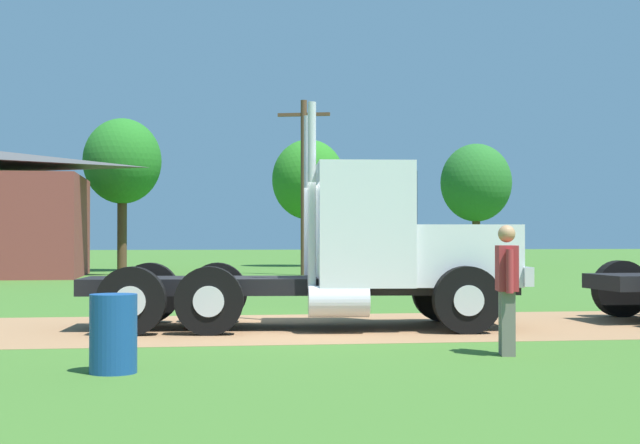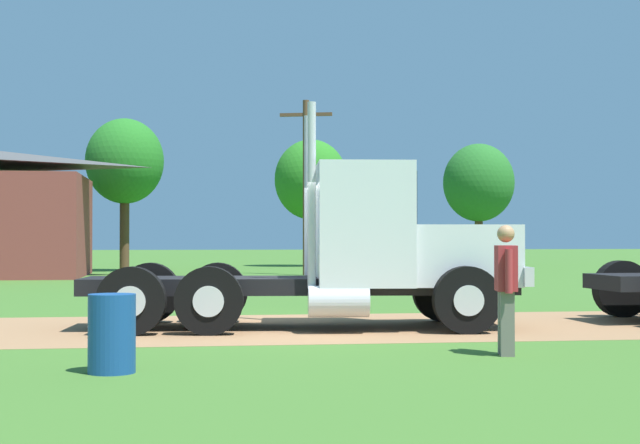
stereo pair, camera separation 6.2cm
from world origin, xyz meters
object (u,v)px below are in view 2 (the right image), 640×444
Objects in this scene: visitor_standing_near at (506,284)px; steel_barrel at (112,333)px; truck_foreground_white at (360,253)px; utility_pole_near at (306,182)px.

visitor_standing_near is 5.23m from steel_barrel.
visitor_standing_near is (1.27, -4.03, -0.36)m from truck_foreground_white.
truck_foreground_white is 6.36m from steel_barrel.
visitor_standing_near is at bearing -72.45° from truck_foreground_white.
truck_foreground_white is at bearing 107.55° from visitor_standing_near.
visitor_standing_near is 26.81m from utility_pole_near.
utility_pole_near reaches higher than steel_barrel.
steel_barrel is 28.38m from utility_pole_near.
truck_foreground_white is 8.37× the size of steel_barrel.
visitor_standing_near is 0.24× the size of utility_pole_near.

